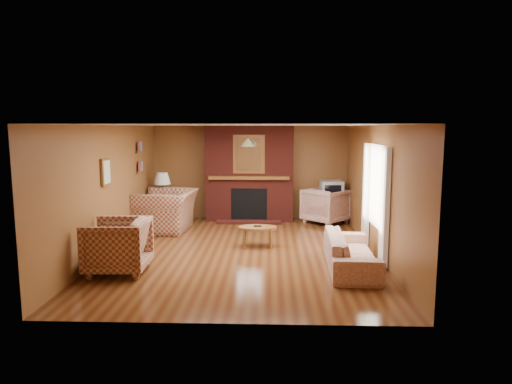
{
  "coord_description": "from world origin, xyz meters",
  "views": [
    {
      "loc": [
        0.55,
        -8.48,
        2.36
      ],
      "look_at": [
        0.25,
        0.6,
        1.07
      ],
      "focal_mm": 32.0,
      "sensor_mm": 36.0,
      "label": 1
    }
  ],
  "objects_px": {
    "table_lamp": "(162,185)",
    "tv_stand": "(331,211)",
    "plaid_loveseat": "(167,210)",
    "side_table": "(163,212)",
    "floral_sofa": "(351,251)",
    "floral_armchair": "(326,206)",
    "plaid_armchair": "(117,246)",
    "fireplace": "(249,174)",
    "coffee_table": "(258,230)",
    "crt_tv": "(331,191)"
  },
  "relations": [
    {
      "from": "floral_sofa",
      "to": "table_lamp",
      "type": "relative_size",
      "value": 2.99
    },
    {
      "from": "floral_armchair",
      "to": "tv_stand",
      "type": "bearing_deg",
      "value": -95.29
    },
    {
      "from": "plaid_armchair",
      "to": "floral_sofa",
      "type": "xyz_separation_m",
      "value": [
        3.85,
        0.35,
        -0.16
      ]
    },
    {
      "from": "tv_stand",
      "to": "floral_armchair",
      "type": "bearing_deg",
      "value": -138.98
    },
    {
      "from": "tv_stand",
      "to": "coffee_table",
      "type": "bearing_deg",
      "value": -125.25
    },
    {
      "from": "plaid_loveseat",
      "to": "floral_sofa",
      "type": "height_order",
      "value": "plaid_loveseat"
    },
    {
      "from": "plaid_loveseat",
      "to": "floral_sofa",
      "type": "relative_size",
      "value": 0.72
    },
    {
      "from": "coffee_table",
      "to": "table_lamp",
      "type": "height_order",
      "value": "table_lamp"
    },
    {
      "from": "coffee_table",
      "to": "tv_stand",
      "type": "bearing_deg",
      "value": 54.37
    },
    {
      "from": "floral_sofa",
      "to": "table_lamp",
      "type": "height_order",
      "value": "table_lamp"
    },
    {
      "from": "floral_armchair",
      "to": "coffee_table",
      "type": "bearing_deg",
      "value": 99.28
    },
    {
      "from": "plaid_loveseat",
      "to": "tv_stand",
      "type": "xyz_separation_m",
      "value": [
        3.9,
        1.03,
        -0.18
      ]
    },
    {
      "from": "coffee_table",
      "to": "tv_stand",
      "type": "height_order",
      "value": "tv_stand"
    },
    {
      "from": "side_table",
      "to": "tv_stand",
      "type": "xyz_separation_m",
      "value": [
        4.15,
        0.35,
        -0.03
      ]
    },
    {
      "from": "fireplace",
      "to": "plaid_armchair",
      "type": "xyz_separation_m",
      "value": [
        -1.95,
        -4.31,
        -0.74
      ]
    },
    {
      "from": "floral_sofa",
      "to": "side_table",
      "type": "relative_size",
      "value": 3.27
    },
    {
      "from": "coffee_table",
      "to": "crt_tv",
      "type": "xyz_separation_m",
      "value": [
        1.76,
        2.45,
        0.44
      ]
    },
    {
      "from": "fireplace",
      "to": "plaid_loveseat",
      "type": "height_order",
      "value": "fireplace"
    },
    {
      "from": "fireplace",
      "to": "plaid_armchair",
      "type": "distance_m",
      "value": 4.79
    },
    {
      "from": "plaid_loveseat",
      "to": "floral_sofa",
      "type": "distance_m",
      "value": 4.65
    },
    {
      "from": "tv_stand",
      "to": "floral_sofa",
      "type": "bearing_deg",
      "value": -91.89
    },
    {
      "from": "plaid_loveseat",
      "to": "floral_armchair",
      "type": "distance_m",
      "value": 3.88
    },
    {
      "from": "floral_sofa",
      "to": "floral_armchair",
      "type": "height_order",
      "value": "floral_armchair"
    },
    {
      "from": "plaid_loveseat",
      "to": "plaid_armchair",
      "type": "height_order",
      "value": "plaid_loveseat"
    },
    {
      "from": "plaid_loveseat",
      "to": "plaid_armchair",
      "type": "xyz_separation_m",
      "value": [
        -0.1,
        -3.1,
        -0.02
      ]
    },
    {
      "from": "table_lamp",
      "to": "tv_stand",
      "type": "relative_size",
      "value": 1.2
    },
    {
      "from": "crt_tv",
      "to": "floral_sofa",
      "type": "bearing_deg",
      "value": -92.28
    },
    {
      "from": "plaid_loveseat",
      "to": "floral_armchair",
      "type": "relative_size",
      "value": 1.49
    },
    {
      "from": "table_lamp",
      "to": "crt_tv",
      "type": "xyz_separation_m",
      "value": [
        4.15,
        0.34,
        -0.18
      ]
    },
    {
      "from": "side_table",
      "to": "fireplace",
      "type": "bearing_deg",
      "value": 14.29
    },
    {
      "from": "coffee_table",
      "to": "crt_tv",
      "type": "relative_size",
      "value": 1.36
    },
    {
      "from": "plaid_loveseat",
      "to": "side_table",
      "type": "distance_m",
      "value": 0.74
    },
    {
      "from": "floral_sofa",
      "to": "crt_tv",
      "type": "relative_size",
      "value": 3.52
    },
    {
      "from": "floral_armchair",
      "to": "crt_tv",
      "type": "xyz_separation_m",
      "value": [
        0.13,
        0.11,
        0.36
      ]
    },
    {
      "from": "table_lamp",
      "to": "crt_tv",
      "type": "bearing_deg",
      "value": 4.74
    },
    {
      "from": "table_lamp",
      "to": "tv_stand",
      "type": "distance_m",
      "value": 4.22
    },
    {
      "from": "plaid_loveseat",
      "to": "coffee_table",
      "type": "bearing_deg",
      "value": 59.62
    },
    {
      "from": "floral_armchair",
      "to": "tv_stand",
      "type": "xyz_separation_m",
      "value": [
        0.13,
        0.11,
        -0.16
      ]
    },
    {
      "from": "fireplace",
      "to": "floral_sofa",
      "type": "xyz_separation_m",
      "value": [
        1.9,
        -3.97,
        -0.89
      ]
    },
    {
      "from": "plaid_armchair",
      "to": "crt_tv",
      "type": "relative_size",
      "value": 1.73
    },
    {
      "from": "fireplace",
      "to": "side_table",
      "type": "relative_size",
      "value": 3.96
    },
    {
      "from": "floral_armchair",
      "to": "coffee_table",
      "type": "distance_m",
      "value": 2.86
    },
    {
      "from": "floral_sofa",
      "to": "crt_tv",
      "type": "height_order",
      "value": "crt_tv"
    },
    {
      "from": "plaid_loveseat",
      "to": "floral_armchair",
      "type": "height_order",
      "value": "plaid_loveseat"
    },
    {
      "from": "floral_armchair",
      "to": "table_lamp",
      "type": "height_order",
      "value": "table_lamp"
    },
    {
      "from": "table_lamp",
      "to": "plaid_loveseat",
      "type": "bearing_deg",
      "value": -69.79
    },
    {
      "from": "plaid_armchair",
      "to": "coffee_table",
      "type": "xyz_separation_m",
      "value": [
        2.24,
        1.67,
        -0.09
      ]
    },
    {
      "from": "plaid_armchair",
      "to": "table_lamp",
      "type": "xyz_separation_m",
      "value": [
        -0.15,
        3.78,
        0.53
      ]
    },
    {
      "from": "crt_tv",
      "to": "tv_stand",
      "type": "bearing_deg",
      "value": 90.0
    },
    {
      "from": "plaid_armchair",
      "to": "floral_sofa",
      "type": "bearing_deg",
      "value": 92.94
    }
  ]
}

